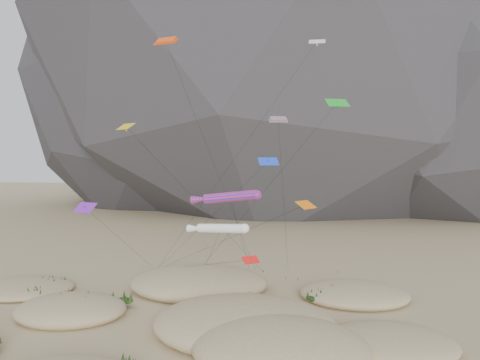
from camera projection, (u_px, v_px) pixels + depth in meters
The scene contains 9 objects.
ground at pixel (186, 341), 40.32m from camera, with size 500.00×500.00×0.00m, color #CCB789.
dunes at pixel (185, 318), 44.10m from camera, with size 51.98×39.03×3.91m.
dune_grass at pixel (174, 316), 44.18m from camera, with size 41.02×30.53×1.51m.
kite_stakes at pixel (244, 273), 63.81m from camera, with size 25.41×4.79×0.30m.
rainbow_tube_kite at pixel (228, 197), 52.18m from camera, with size 8.08×11.31×12.35m.
white_tube_kite at pixel (219, 228), 45.30m from camera, with size 8.96×19.60×9.69m.
orange_parafoil at pixel (167, 44), 54.78m from camera, with size 10.72×12.66×30.05m.
multi_parafoil at pixel (278, 122), 52.61m from camera, with size 2.24×13.38×20.54m.
delta_kites at pixel (231, 162), 50.79m from camera, with size 30.42×21.83×28.69m.
Camera 1 is at (10.52, -38.52, 15.69)m, focal length 35.00 mm.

